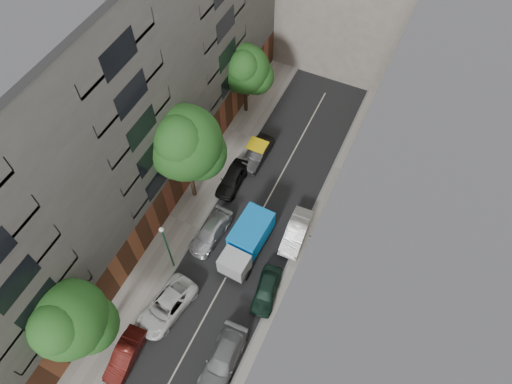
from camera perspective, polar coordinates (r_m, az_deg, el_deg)
The scene contains 20 objects.
ground at distance 37.89m, azimuth -1.74°, elevation -6.92°, with size 120.00×120.00×0.00m, color #4C4C49.
road_surface at distance 37.88m, azimuth -1.74°, elevation -6.92°, with size 8.00×44.00×0.02m, color black.
sidewalk_left at distance 39.39m, azimuth -8.96°, elevation -3.77°, with size 3.00×44.00×0.15m, color gray.
sidewalk_right at distance 37.01m, azimuth 6.05°, elevation -10.05°, with size 3.00×44.00×0.15m, color gray.
building_left at distance 34.10m, azimuth -19.21°, elevation 8.20°, with size 8.00×44.00×20.00m, color #4D4B48.
building_right at distance 28.26m, azimuth 18.30°, elevation -5.84°, with size 8.00×44.00×20.00m, color tan.
tarp_truck at distance 36.44m, azimuth -1.18°, elevation -6.24°, with size 2.58×5.94×2.69m.
car_left_1 at distance 35.35m, azimuth -16.03°, elevation -18.99°, with size 1.44×4.13×1.36m, color #4A120E.
car_left_2 at distance 35.74m, azimuth -11.14°, elevation -13.85°, with size 2.42×5.26×1.46m, color silver.
car_left_3 at distance 37.93m, azimuth -5.71°, elevation -5.08°, with size 1.89×4.65×1.35m, color #B9B9BE.
car_left_4 at distance 40.62m, azimuth -2.98°, elevation 1.66°, with size 1.75×4.34×1.48m, color black.
car_left_5 at distance 42.33m, azimuth 0.18°, elevation 4.88°, with size 1.56×4.47×1.47m, color black.
car_right_1 at distance 34.07m, azimuth -4.18°, elevation -20.20°, with size 2.07×5.10×1.48m, color slate.
car_right_2 at distance 35.59m, azimuth 1.30°, elevation -12.18°, with size 1.66×4.11×1.40m, color black.
car_right_3 at distance 37.83m, azimuth 5.05°, elevation -4.98°, with size 1.60×4.58×1.51m, color silver.
tree_near at distance 31.37m, azimuth -22.28°, elevation -14.82°, with size 5.29×5.02×8.73m.
tree_mid at distance 35.17m, azimuth -8.88°, elevation 5.74°, with size 6.12×5.96×10.26m.
tree_far at distance 43.12m, azimuth -1.33°, elevation 14.86°, with size 4.92×4.58×7.75m.
lamp_post at distance 34.23m, azimuth -11.14°, elevation -6.37°, with size 0.36×0.36×6.09m.
pedestrian at distance 37.28m, azimuth 7.09°, elevation -5.89°, with size 0.67×0.44×1.84m, color black.
Camera 1 is at (8.28, -15.02, 33.78)m, focal length 32.00 mm.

